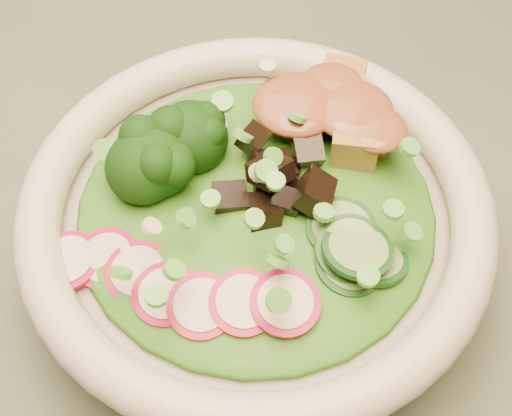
% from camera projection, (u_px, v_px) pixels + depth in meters
% --- Properties ---
extents(dining_table, '(1.20, 0.80, 0.75)m').
position_uv_depth(dining_table, '(25.00, 240.00, 0.60)').
color(dining_table, black).
rests_on(dining_table, ground).
extents(salad_bowl, '(0.27, 0.27, 0.07)m').
position_uv_depth(salad_bowl, '(256.00, 227.00, 0.43)').
color(salad_bowl, beige).
rests_on(salad_bowl, dining_table).
extents(lettuce_bed, '(0.21, 0.21, 0.02)m').
position_uv_depth(lettuce_bed, '(256.00, 207.00, 0.41)').
color(lettuce_bed, '#266014').
rests_on(lettuce_bed, salad_bowl).
extents(broccoli_florets, '(0.09, 0.08, 0.04)m').
position_uv_depth(broccoli_florets, '(164.00, 143.00, 0.42)').
color(broccoli_florets, black).
rests_on(broccoli_florets, salad_bowl).
extents(radish_slices, '(0.12, 0.06, 0.02)m').
position_uv_depth(radish_slices, '(188.00, 292.00, 0.37)').
color(radish_slices, '#A50C3B').
rests_on(radish_slices, salad_bowl).
extents(cucumber_slices, '(0.08, 0.08, 0.04)m').
position_uv_depth(cucumber_slices, '(358.00, 253.00, 0.38)').
color(cucumber_slices, '#7EA45B').
rests_on(cucumber_slices, salad_bowl).
extents(mushroom_heap, '(0.08, 0.08, 0.04)m').
position_uv_depth(mushroom_heap, '(268.00, 178.00, 0.40)').
color(mushroom_heap, black).
rests_on(mushroom_heap, salad_bowl).
extents(tofu_cubes, '(0.10, 0.07, 0.04)m').
position_uv_depth(tofu_cubes, '(318.00, 125.00, 0.43)').
color(tofu_cubes, '#A27536').
rests_on(tofu_cubes, salad_bowl).
extents(peanut_sauce, '(0.07, 0.06, 0.02)m').
position_uv_depth(peanut_sauce, '(320.00, 110.00, 0.42)').
color(peanut_sauce, brown).
rests_on(peanut_sauce, tofu_cubes).
extents(scallion_garnish, '(0.20, 0.20, 0.02)m').
position_uv_depth(scallion_garnish, '(256.00, 181.00, 0.39)').
color(scallion_garnish, '#5CC044').
rests_on(scallion_garnish, salad_bowl).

